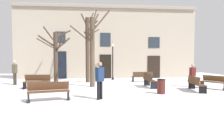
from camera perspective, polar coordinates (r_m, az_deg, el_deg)
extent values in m
plane|color=white|center=(12.68, 0.55, -5.42)|extent=(28.87, 28.87, 0.00)
cube|color=tan|center=(19.65, -1.47, 8.24)|extent=(18.04, 0.40, 7.29)
cube|color=gray|center=(20.00, -1.44, 18.04)|extent=(18.04, 0.30, 0.24)
cube|color=black|center=(19.61, -14.80, 1.41)|extent=(1.10, 0.08, 2.68)
cube|color=#262D38|center=(19.72, -14.91, 9.25)|extent=(0.99, 0.06, 1.11)
cube|color=black|center=(19.36, -1.91, 1.03)|extent=(1.13, 0.08, 2.37)
cube|color=#262D38|center=(19.44, -1.92, 8.88)|extent=(1.01, 0.06, 1.34)
cube|color=black|center=(20.23, 12.14, 0.89)|extent=(1.28, 0.08, 2.26)
cube|color=#262D38|center=(20.29, 12.22, 7.89)|extent=(1.15, 0.06, 1.09)
cylinder|color=#4C3D2D|center=(13.43, -5.82, 5.19)|extent=(0.34, 0.34, 4.75)
cylinder|color=#4C3D2D|center=(13.75, -3.33, 14.06)|extent=(1.27, 0.26, 1.54)
cylinder|color=#4C3D2D|center=(14.23, -5.22, 14.95)|extent=(0.42, 1.11, 1.41)
cylinder|color=#4C3D2D|center=(13.75, -6.97, 9.31)|extent=(0.67, 0.61, 0.96)
cylinder|color=#4C3D2D|center=(13.20, -5.68, 10.15)|extent=(0.22, 0.75, 0.86)
cylinder|color=#4C3D2D|center=(13.97, -4.96, 14.21)|extent=(0.57, 0.71, 1.10)
cylinder|color=#423326|center=(16.85, -16.17, 3.58)|extent=(0.35, 0.35, 4.12)
cylinder|color=#423326|center=(17.18, -18.54, 7.97)|extent=(1.54, 0.37, 1.08)
cylinder|color=#423326|center=(16.61, -18.65, 7.22)|extent=(1.33, 0.96, 0.86)
cylinder|color=#423326|center=(17.02, -14.17, 10.17)|extent=(1.27, 0.41, 0.74)
cylinder|color=#423326|center=(17.52, -15.65, 9.43)|extent=(0.28, 1.24, 0.90)
cylinder|color=#423326|center=(16.96, -14.26, 7.37)|extent=(1.23, 0.46, 1.14)
cylinder|color=#423326|center=(16.48, -15.26, 6.80)|extent=(0.84, 0.84, 1.32)
cylinder|color=#423326|center=(16.38, -17.78, 9.69)|extent=(0.73, 1.43, 1.17)
cylinder|color=#423326|center=(16.12, -7.21, 5.80)|extent=(0.32, 0.32, 5.29)
cylinder|color=#423326|center=(15.91, -7.19, 9.55)|extent=(0.16, 0.70, 0.94)
cylinder|color=#423326|center=(16.70, -6.35, 14.48)|extent=(0.62, 0.66, 1.23)
cylinder|color=#423326|center=(16.23, -9.71, 10.74)|extent=(1.44, 0.23, 1.17)
cylinder|color=#423326|center=(16.90, -8.13, 14.27)|extent=(0.68, 1.06, 1.29)
cylinder|color=#423326|center=(15.88, -5.79, 12.65)|extent=(0.92, 0.97, 0.78)
cylinder|color=#423326|center=(16.00, -6.06, 11.12)|extent=(0.79, 0.63, 1.01)
cylinder|color=#423326|center=(16.55, -5.55, 10.80)|extent=(1.04, 0.72, 0.73)
cylinder|color=black|center=(18.01, 0.22, 2.01)|extent=(0.10, 0.10, 3.08)
cylinder|color=black|center=(18.09, 0.21, -2.55)|extent=(0.22, 0.22, 0.20)
cube|color=beige|center=(18.06, 0.22, 7.48)|extent=(0.24, 0.24, 0.36)
cone|color=black|center=(18.07, 0.22, 8.05)|extent=(0.30, 0.30, 0.14)
cylinder|color=#4C1E19|center=(11.01, 14.22, -4.78)|extent=(0.44, 0.44, 0.77)
torus|color=black|center=(10.96, 14.25, -2.70)|extent=(0.46, 0.46, 0.04)
cube|color=#51331E|center=(12.67, 23.64, -3.76)|extent=(0.72, 1.91, 0.05)
cube|color=#51331E|center=(12.57, 22.79, -2.63)|extent=(0.38, 1.86, 0.43)
cube|color=black|center=(11.89, 25.08, -5.25)|extent=(0.41, 0.12, 0.42)
torus|color=black|center=(11.97, 25.85, -5.85)|extent=(0.05, 0.17, 0.17)
cube|color=black|center=(13.51, 22.34, -4.22)|extent=(0.41, 0.12, 0.42)
torus|color=black|center=(13.58, 23.03, -4.76)|extent=(0.05, 0.17, 0.17)
cube|color=#3D2819|center=(16.81, 8.86, -1.86)|extent=(1.77, 0.53, 0.05)
cube|color=#3D2819|center=(16.61, 9.07, -1.16)|extent=(1.75, 0.20, 0.36)
cube|color=black|center=(17.09, 11.46, -2.54)|extent=(0.08, 0.39, 0.44)
torus|color=black|center=(17.26, 11.27, -2.95)|extent=(0.17, 0.04, 0.17)
cube|color=black|center=(16.60, 6.17, -2.66)|extent=(0.08, 0.39, 0.44)
torus|color=black|center=(16.78, 6.03, -3.08)|extent=(0.17, 0.04, 0.17)
cube|color=#3D2819|center=(13.44, 11.14, -2.98)|extent=(0.48, 1.76, 0.05)
cube|color=#3D2819|center=(13.36, 10.25, -1.90)|extent=(0.11, 1.76, 0.44)
cube|color=black|center=(12.69, 12.15, -4.41)|extent=(0.43, 0.06, 0.47)
torus|color=black|center=(12.77, 12.95, -5.08)|extent=(0.03, 0.17, 0.17)
cube|color=black|center=(14.25, 10.22, -3.58)|extent=(0.43, 0.06, 0.47)
torus|color=black|center=(14.32, 10.93, -4.18)|extent=(0.03, 0.17, 0.17)
cube|color=#51331E|center=(9.24, -18.01, -6.02)|extent=(1.86, 0.87, 0.05)
cube|color=#51331E|center=(9.39, -18.08, -4.48)|extent=(1.79, 0.60, 0.37)
cube|color=black|center=(9.28, -23.28, -7.44)|extent=(0.15, 0.37, 0.44)
torus|color=black|center=(9.15, -23.31, -8.47)|extent=(0.17, 0.07, 0.17)
cube|color=black|center=(9.35, -12.73, -7.20)|extent=(0.15, 0.37, 0.44)
torus|color=black|center=(9.22, -12.59, -8.21)|extent=(0.17, 0.07, 0.17)
cube|color=#51331E|center=(13.29, -21.26, -3.25)|extent=(1.65, 0.56, 0.05)
cube|color=#51331E|center=(13.47, -20.97, -2.12)|extent=(1.63, 0.22, 0.41)
cube|color=black|center=(13.59, -24.23, -4.15)|extent=(0.08, 0.42, 0.46)
torus|color=black|center=(13.44, -24.52, -4.87)|extent=(0.17, 0.04, 0.17)
cube|color=black|center=(13.08, -18.13, -4.30)|extent=(0.08, 0.42, 0.46)
torus|color=black|center=(12.93, -18.35, -5.05)|extent=(0.17, 0.04, 0.17)
cube|color=brown|center=(13.99, 27.58, -3.15)|extent=(1.24, 1.57, 0.05)
cube|color=brown|center=(14.16, 27.96, -2.19)|extent=(0.94, 1.38, 0.36)
cube|color=black|center=(14.33, 24.92, -3.84)|extent=(0.39, 0.28, 0.44)
torus|color=black|center=(14.18, 24.57, -4.47)|extent=(0.12, 0.16, 0.17)
torus|color=black|center=(13.58, 30.01, -4.93)|extent=(0.12, 0.16, 0.17)
cylinder|color=#2D271E|center=(15.98, -26.73, -2.42)|extent=(0.14, 0.14, 0.87)
cylinder|color=#2D271E|center=(16.13, -26.42, -2.37)|extent=(0.14, 0.14, 0.87)
cube|color=#4C4233|center=(16.01, -26.64, 0.34)|extent=(0.27, 0.41, 0.67)
sphere|color=tan|center=(15.99, -26.68, 2.08)|extent=(0.24, 0.24, 0.24)
cylinder|color=black|center=(9.25, -3.22, -5.92)|extent=(0.14, 0.14, 0.85)
cylinder|color=black|center=(9.13, -4.02, -6.05)|extent=(0.14, 0.14, 0.85)
cube|color=navy|center=(9.10, -3.63, -1.29)|extent=(0.43, 0.42, 0.66)
sphere|color=#9E755B|center=(9.08, -3.64, 1.70)|extent=(0.23, 0.23, 0.23)
cylinder|color=black|center=(14.28, 22.26, -3.16)|extent=(0.14, 0.14, 0.76)
cylinder|color=black|center=(14.41, 22.75, -3.12)|extent=(0.14, 0.14, 0.76)
cube|color=#591919|center=(14.29, 22.56, -0.45)|extent=(0.43, 0.33, 0.59)
sphere|color=tan|center=(14.27, 22.60, 1.26)|extent=(0.21, 0.21, 0.21)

